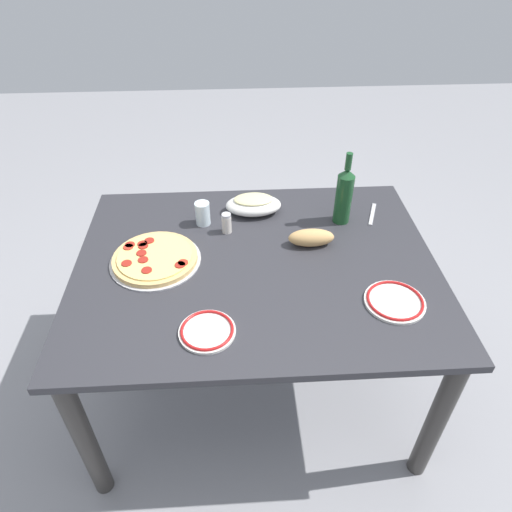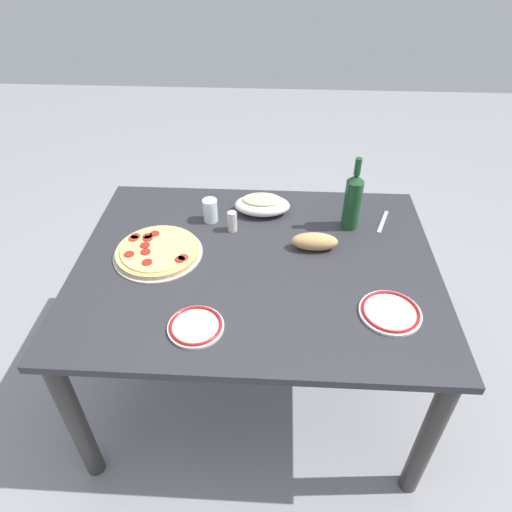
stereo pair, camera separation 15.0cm
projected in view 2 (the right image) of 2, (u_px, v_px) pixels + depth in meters
The scene contains 11 objects.
ground_plane at pixel (256, 378), 2.21m from camera, with size 8.00×8.00×0.00m, color gray.
dining_table at pixel (256, 282), 1.81m from camera, with size 1.37×1.05×0.73m.
pepperoni_pizza at pixel (158, 251), 1.77m from camera, with size 0.34×0.34×0.03m.
baked_pasta_dish at pixel (262, 204), 1.98m from camera, with size 0.24×0.15×0.08m.
wine_bottle at pixel (353, 200), 1.85m from camera, with size 0.07×0.07×0.31m.
water_glass at pixel (210, 210), 1.93m from camera, with size 0.06×0.06×0.10m, color silver.
side_plate_near at pixel (390, 312), 1.53m from camera, with size 0.21×0.21×0.02m.
side_plate_far at pixel (196, 326), 1.48m from camera, with size 0.18×0.18×0.02m.
bread_loaf at pixel (315, 241), 1.79m from camera, with size 0.18×0.08×0.07m, color tan.
spice_shaker at pixel (232, 221), 1.88m from camera, with size 0.04×0.04×0.09m.
fork_right at pixel (383, 222), 1.95m from camera, with size 0.17×0.02×0.01m, color #B7B7BC.
Camera 2 is at (0.07, -1.34, 1.85)m, focal length 32.23 mm.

